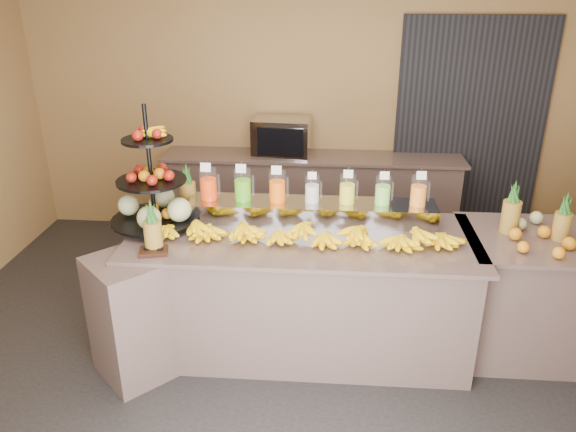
# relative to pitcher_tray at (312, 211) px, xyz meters

# --- Properties ---
(ground) EXTENTS (6.00, 6.00, 0.00)m
(ground) POSITION_rel_pitcher_tray_xyz_m (-0.05, -0.58, -1.01)
(ground) COLOR black
(ground) RESTS_ON ground
(room_envelope) EXTENTS (6.04, 5.02, 2.82)m
(room_envelope) POSITION_rel_pitcher_tray_xyz_m (0.13, 0.21, 0.87)
(room_envelope) COLOR olive
(room_envelope) RESTS_ON ground
(buffet_counter) EXTENTS (2.75, 1.25, 0.93)m
(buffet_counter) POSITION_rel_pitcher_tray_xyz_m (-0.17, -0.32, -0.54)
(buffet_counter) COLOR gray
(buffet_counter) RESTS_ON ground
(right_counter) EXTENTS (1.08, 0.88, 0.93)m
(right_counter) POSITION_rel_pitcher_tray_xyz_m (1.65, -0.18, -0.54)
(right_counter) COLOR gray
(right_counter) RESTS_ON ground
(back_ledge) EXTENTS (3.10, 0.55, 0.93)m
(back_ledge) POSITION_rel_pitcher_tray_xyz_m (-0.05, 1.67, -0.54)
(back_ledge) COLOR gray
(back_ledge) RESTS_ON ground
(pitcher_tray) EXTENTS (1.85, 0.30, 0.15)m
(pitcher_tray) POSITION_rel_pitcher_tray_xyz_m (0.00, 0.00, 0.00)
(pitcher_tray) COLOR gray
(pitcher_tray) RESTS_ON buffet_counter
(juice_pitcher_orange_a) EXTENTS (0.13, 0.14, 0.32)m
(juice_pitcher_orange_a) POSITION_rel_pitcher_tray_xyz_m (-0.78, -0.00, 0.18)
(juice_pitcher_orange_a) COLOR silver
(juice_pitcher_orange_a) RESTS_ON pitcher_tray
(juice_pitcher_green) EXTENTS (0.13, 0.13, 0.31)m
(juice_pitcher_green) POSITION_rel_pitcher_tray_xyz_m (-0.52, -0.00, 0.18)
(juice_pitcher_green) COLOR silver
(juice_pitcher_green) RESTS_ON pitcher_tray
(juice_pitcher_orange_b) EXTENTS (0.13, 0.13, 0.31)m
(juice_pitcher_orange_b) POSITION_rel_pitcher_tray_xyz_m (-0.26, -0.00, 0.18)
(juice_pitcher_orange_b) COLOR silver
(juice_pitcher_orange_b) RESTS_ON pitcher_tray
(juice_pitcher_milk) EXTENTS (0.11, 0.11, 0.26)m
(juice_pitcher_milk) POSITION_rel_pitcher_tray_xyz_m (-0.00, -0.00, 0.16)
(juice_pitcher_milk) COLOR silver
(juice_pitcher_milk) RESTS_ON pitcher_tray
(juice_pitcher_lemon) EXTENTS (0.12, 0.12, 0.29)m
(juice_pitcher_lemon) POSITION_rel_pitcher_tray_xyz_m (0.26, -0.00, 0.17)
(juice_pitcher_lemon) COLOR silver
(juice_pitcher_lemon) RESTS_ON pitcher_tray
(juice_pitcher_lime) EXTENTS (0.12, 0.12, 0.28)m
(juice_pitcher_lime) POSITION_rel_pitcher_tray_xyz_m (0.52, -0.00, 0.17)
(juice_pitcher_lime) COLOR silver
(juice_pitcher_lime) RESTS_ON pitcher_tray
(juice_pitcher_orange_c) EXTENTS (0.12, 0.12, 0.29)m
(juice_pitcher_orange_c) POSITION_rel_pitcher_tray_xyz_m (0.78, -0.00, 0.17)
(juice_pitcher_orange_c) COLOR silver
(juice_pitcher_orange_c) RESTS_ON pitcher_tray
(banana_heap) EXTENTS (2.19, 0.20, 0.18)m
(banana_heap) POSITION_rel_pitcher_tray_xyz_m (-0.06, -0.36, 0.00)
(banana_heap) COLOR yellow
(banana_heap) RESTS_ON buffet_counter
(fruit_stand) EXTENTS (0.66, 0.66, 0.91)m
(fruit_stand) POSITION_rel_pitcher_tray_xyz_m (-1.11, -0.18, 0.15)
(fruit_stand) COLOR black
(fruit_stand) RESTS_ON buffet_counter
(condiment_caddy) EXTENTS (0.21, 0.17, 0.03)m
(condiment_caddy) POSITION_rel_pitcher_tray_xyz_m (-1.03, -0.63, -0.06)
(condiment_caddy) COLOR black
(condiment_caddy) RESTS_ON buffet_counter
(pineapple_left_a) EXTENTS (0.12, 0.12, 0.37)m
(pineapple_left_a) POSITION_rel_pitcher_tray_xyz_m (-1.04, -0.58, 0.06)
(pineapple_left_a) COLOR brown
(pineapple_left_a) RESTS_ON buffet_counter
(pineapple_left_b) EXTENTS (0.13, 0.13, 0.40)m
(pineapple_left_b) POSITION_rel_pitcher_tray_xyz_m (-0.97, 0.11, 0.07)
(pineapple_left_b) COLOR brown
(pineapple_left_b) RESTS_ON buffet_counter
(right_fruit_pile) EXTENTS (0.45, 0.43, 0.24)m
(right_fruit_pile) POSITION_rel_pitcher_tray_xyz_m (1.57, -0.24, 0.00)
(right_fruit_pile) COLOR brown
(right_fruit_pile) RESTS_ON right_counter
(oven_warmer) EXTENTS (0.60, 0.45, 0.38)m
(oven_warmer) POSITION_rel_pitcher_tray_xyz_m (-0.37, 1.67, 0.12)
(oven_warmer) COLOR gray
(oven_warmer) RESTS_ON back_ledge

